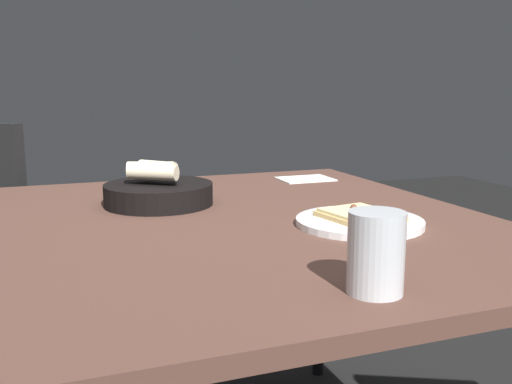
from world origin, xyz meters
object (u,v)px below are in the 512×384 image
Objects in this scene: dining_table at (235,242)px; bread_basket at (159,191)px; beer_glass at (376,258)px; pizza_plate at (359,220)px.

bread_basket is (-0.12, 0.21, 0.08)m from dining_table.
beer_glass reaches higher than bread_basket.
beer_glass is (0.17, -0.70, 0.02)m from bread_basket.
bread_basket is (-0.35, 0.35, 0.02)m from pizza_plate.
pizza_plate is 1.01× the size of bread_basket.
bread_basket is 2.26× the size of beer_glass.
beer_glass reaches higher than dining_table.
beer_glass is (-0.18, -0.35, 0.04)m from pizza_plate.
dining_table is 10.28× the size of beer_glass.
beer_glass is at bearing -117.61° from pizza_plate.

